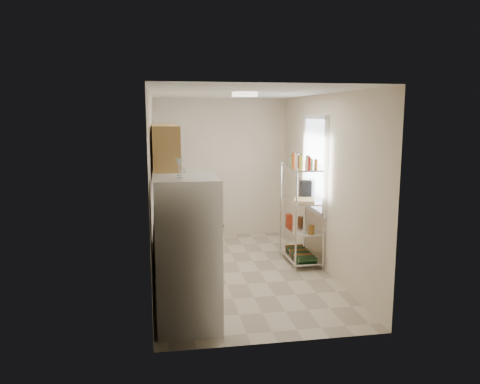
{
  "coord_description": "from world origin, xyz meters",
  "views": [
    {
      "loc": [
        -1.14,
        -6.53,
        2.31
      ],
      "look_at": [
        0.03,
        0.25,
        1.16
      ],
      "focal_mm": 35.0,
      "sensor_mm": 36.0,
      "label": 1
    }
  ],
  "objects_px": {
    "rice_cooker": "(176,205)",
    "espresso_machine": "(305,188)",
    "refrigerator": "(188,254)",
    "frying_pan_large": "(176,204)",
    "cutting_board": "(304,200)"
  },
  "relations": [
    {
      "from": "rice_cooker",
      "to": "espresso_machine",
      "type": "xyz_separation_m",
      "value": [
        2.05,
        0.3,
        0.15
      ]
    },
    {
      "from": "refrigerator",
      "to": "frying_pan_large",
      "type": "distance_m",
      "value": 2.37
    },
    {
      "from": "refrigerator",
      "to": "rice_cooker",
      "type": "relative_size",
      "value": 6.03
    },
    {
      "from": "refrigerator",
      "to": "espresso_machine",
      "type": "distance_m",
      "value": 2.94
    },
    {
      "from": "cutting_board",
      "to": "refrigerator",
      "type": "bearing_deg",
      "value": -135.55
    },
    {
      "from": "refrigerator",
      "to": "rice_cooker",
      "type": "height_order",
      "value": "refrigerator"
    },
    {
      "from": "refrigerator",
      "to": "frying_pan_large",
      "type": "relative_size",
      "value": 6.08
    },
    {
      "from": "cutting_board",
      "to": "frying_pan_large",
      "type": "bearing_deg",
      "value": 164.62
    },
    {
      "from": "refrigerator",
      "to": "frying_pan_large",
      "type": "bearing_deg",
      "value": 91.04
    },
    {
      "from": "refrigerator",
      "to": "cutting_board",
      "type": "distance_m",
      "value": 2.64
    },
    {
      "from": "refrigerator",
      "to": "rice_cooker",
      "type": "distance_m",
      "value": 1.85
    },
    {
      "from": "frying_pan_large",
      "to": "espresso_machine",
      "type": "height_order",
      "value": "espresso_machine"
    },
    {
      "from": "refrigerator",
      "to": "rice_cooker",
      "type": "xyz_separation_m",
      "value": [
        -0.06,
        1.84,
        0.18
      ]
    },
    {
      "from": "refrigerator",
      "to": "espresso_machine",
      "type": "relative_size",
      "value": 5.6
    },
    {
      "from": "rice_cooker",
      "to": "espresso_machine",
      "type": "bearing_deg",
      "value": 8.32
    }
  ]
}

